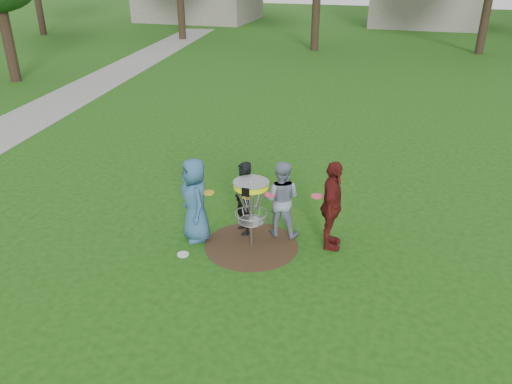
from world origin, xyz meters
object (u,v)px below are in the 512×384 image
(player_black, at_px, (244,198))
(disc_golf_basket, at_px, (251,198))
(player_grey, at_px, (281,199))
(player_maroon, at_px, (332,206))
(player_blue, at_px, (195,200))

(player_black, relative_size, disc_golf_basket, 1.08)
(player_black, xyz_separation_m, player_grey, (0.71, 0.14, 0.03))
(player_grey, xyz_separation_m, player_maroon, (1.01, -0.19, 0.09))
(player_blue, relative_size, player_grey, 1.07)
(player_grey, xyz_separation_m, disc_golf_basket, (-0.41, -0.60, 0.25))
(player_blue, height_order, player_black, player_blue)
(player_black, height_order, disc_golf_basket, player_black)
(player_grey, bearing_deg, player_maroon, 166.97)
(player_maroon, bearing_deg, player_blue, 94.85)
(player_grey, relative_size, disc_golf_basket, 1.12)
(player_maroon, relative_size, disc_golf_basket, 1.26)
(disc_golf_basket, bearing_deg, player_grey, 55.52)
(player_black, relative_size, player_maroon, 0.86)
(player_grey, bearing_deg, player_blue, 20.57)
(player_blue, distance_m, player_maroon, 2.57)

